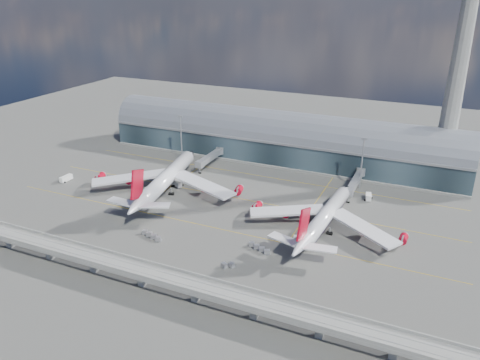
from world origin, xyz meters
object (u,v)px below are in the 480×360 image
at_px(airliner_right, 324,218).
at_px(service_truck_2, 303,239).
at_px(service_truck_4, 369,197).
at_px(floodlight_mast_left, 181,136).
at_px(service_truck_5, 177,184).
at_px(floodlight_mast_right, 362,162).
at_px(cargo_train_0, 152,236).
at_px(service_truck_3, 305,212).
at_px(service_truck_1, 149,191).
at_px(airliner_left, 165,180).
at_px(cargo_train_1, 259,248).
at_px(service_truck_0, 66,178).
at_px(control_tower, 457,78).
at_px(cargo_train_2, 228,265).

height_order(airliner_right, service_truck_2, airliner_right).
bearing_deg(service_truck_4, floodlight_mast_left, 162.25).
bearing_deg(service_truck_2, service_truck_5, 49.42).
xyz_separation_m(floodlight_mast_right, cargo_train_0, (-65.11, -82.33, -12.70)).
height_order(airliner_right, service_truck_3, airliner_right).
bearing_deg(airliner_right, floodlight_mast_right, 87.60).
bearing_deg(service_truck_1, airliner_left, -28.11).
distance_m(service_truck_2, service_truck_5, 77.49).
distance_m(airliner_left, cargo_train_1, 68.00).
distance_m(service_truck_0, service_truck_2, 127.92).
bearing_deg(cargo_train_0, service_truck_1, 17.86).
bearing_deg(service_truck_5, cargo_train_1, -93.96).
xyz_separation_m(service_truck_4, cargo_train_1, (-29.42, -61.79, -0.61)).
height_order(service_truck_2, cargo_train_1, service_truck_2).
xyz_separation_m(floodlight_mast_left, service_truck_2, (90.43, -61.53, -12.22)).
distance_m(service_truck_0, cargo_train_0, 78.21).
bearing_deg(floodlight_mast_left, control_tower, 11.72).
relative_size(airliner_left, service_truck_5, 12.40).
xyz_separation_m(airliner_left, service_truck_2, (73.86, -18.26, -5.39)).
distance_m(service_truck_2, cargo_train_2, 33.42).
bearing_deg(airliner_left, service_truck_4, 8.41).
distance_m(control_tower, service_truck_1, 154.68).
xyz_separation_m(control_tower, service_truck_2, (-44.57, -89.53, -50.22)).
relative_size(service_truck_1, service_truck_3, 0.75).
height_order(service_truck_1, service_truck_3, service_truck_3).
xyz_separation_m(service_truck_0, cargo_train_1, (114.17, -21.99, -0.60)).
bearing_deg(cargo_train_0, cargo_train_2, -118.25).
relative_size(floodlight_mast_right, airliner_right, 0.38).
height_order(airliner_left, service_truck_3, airliner_left).
height_order(control_tower, floodlight_mast_right, control_tower).
height_order(airliner_left, cargo_train_0, airliner_left).
height_order(control_tower, cargo_train_2, control_tower).
distance_m(floodlight_mast_right, service_truck_3, 43.78).
xyz_separation_m(control_tower, cargo_train_1, (-57.95, -101.78, -50.74)).
distance_m(floodlight_mast_right, service_truck_4, 18.24).
distance_m(floodlight_mast_left, cargo_train_0, 90.31).
bearing_deg(cargo_train_2, service_truck_1, 83.61).
relative_size(floodlight_mast_left, cargo_train_0, 2.39).
distance_m(service_truck_5, cargo_train_0, 50.64).
bearing_deg(floodlight_mast_left, service_truck_5, -62.92).
height_order(service_truck_1, cargo_train_0, service_truck_1).
relative_size(control_tower, airliner_right, 1.52).
distance_m(service_truck_0, service_truck_4, 149.00).
bearing_deg(service_truck_3, floodlight_mast_left, -163.81).
xyz_separation_m(control_tower, airliner_left, (-118.43, -71.27, -44.83)).
distance_m(service_truck_3, cargo_train_1, 35.49).
xyz_separation_m(control_tower, cargo_train_0, (-100.11, -110.33, -50.70)).
xyz_separation_m(service_truck_1, service_truck_2, (80.81, -14.20, 0.11)).
height_order(control_tower, service_truck_4, control_tower).
distance_m(service_truck_2, cargo_train_1, 18.15).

